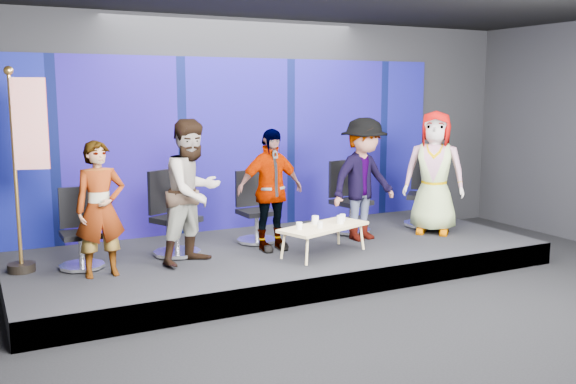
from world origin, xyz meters
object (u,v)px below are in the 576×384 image
panelist_c (270,190)px  panelist_e (434,173)px  panelist_d (363,179)px  panelist_b (193,192)px  flag_stand (26,165)px  panelist_a (100,209)px  mug_b (320,225)px  coffee_table (324,228)px  chair_c (255,219)px  chair_e (424,203)px  chair_b (173,227)px  mug_e (342,218)px  mug_a (299,226)px  mug_c (315,220)px  chair_a (80,242)px  chair_d (349,209)px  mug_d (340,220)px

panelist_c → panelist_e: bearing=-6.7°
panelist_c → panelist_d: panelist_d is taller
panelist_b → flag_stand: 1.94m
panelist_a → mug_b: (2.64, -0.42, -0.36)m
coffee_table → chair_c: bearing=116.7°
chair_e → coffee_table: 2.46m
chair_b → panelist_a: bearing=-177.2°
panelist_a → panelist_b: bearing=2.9°
panelist_d → mug_e: panelist_d is taller
chair_e → mug_e: size_ratio=12.25×
panelist_c → mug_b: bearing=-62.4°
mug_a → mug_c: mug_c is taller
chair_b → coffee_table: chair_b is taller
chair_a → mug_a: bearing=-18.5°
chair_c → mug_b: size_ratio=11.86×
chair_d → flag_stand: (-4.48, -0.13, 0.91)m
panelist_d → mug_d: (-0.67, -0.48, -0.43)m
chair_b → panelist_c: bearing=-40.8°
panelist_d → mug_e: bearing=-159.3°
coffee_table → mug_c: (-0.05, 0.14, 0.08)m
panelist_b → mug_b: (1.51, -0.48, -0.47)m
chair_a → chair_e: 5.24m
chair_e → mug_a: size_ratio=12.27×
chair_b → chair_d: size_ratio=1.02×
panelist_c → coffee_table: panelist_c is taller
mug_b → panelist_b: bearing=162.3°
chair_a → chair_d: (3.93, 0.22, 0.04)m
panelist_c → chair_d: 1.65m
panelist_b → panelist_d: 2.57m
mug_b → mug_d: 0.40m
flag_stand → coffee_table: bearing=1.1°
chair_d → mug_e: 1.05m
mug_d → chair_a: bearing=166.6°
mug_b → mug_c: mug_c is taller
panelist_a → chair_e: 5.12m
panelist_b → panelist_c: size_ratio=1.10×
panelist_c → chair_d: (1.51, 0.45, -0.46)m
chair_b → chair_d: (2.75, 0.13, -0.01)m
mug_b → mug_e: bearing=28.2°
panelist_d → panelist_e: panelist_e is taller
chair_a → panelist_b: (1.29, -0.40, 0.57)m
panelist_c → chair_b: bearing=162.0°
panelist_c → mug_c: panelist_c is taller
chair_a → mug_a: chair_a is taller
coffee_table → mug_e: 0.41m
panelist_c → mug_d: bearing=-37.6°
chair_d → panelist_e: bearing=-39.8°
chair_b → chair_e: chair_e is taller
mug_c → mug_a: bearing=-149.7°
chair_a → panelist_b: 1.47m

